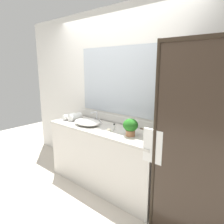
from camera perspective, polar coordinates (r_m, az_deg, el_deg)
The scene contains 12 objects.
ground_plane at distance 3.28m, azimuth -2.12°, elevation -19.62°, with size 8.00×8.00×0.00m, color beige.
wall_back_with_mirror at distance 3.07m, azimuth 2.02°, elevation 4.30°, with size 4.40×0.06×2.60m.
vanity_cabinet at distance 3.07m, azimuth -2.07°, elevation -12.41°, with size 1.80×0.58×0.90m.
shower_enclosure at distance 2.08m, azimuth 20.94°, elevation -8.60°, with size 1.20×0.59×2.00m.
sink_basin at distance 3.05m, azimuth -7.01°, elevation -2.82°, with size 0.44×0.31×0.09m, color white.
faucet at distance 3.17m, azimuth -4.45°, elevation -1.86°, with size 0.17×0.14×0.18m.
potted_plant at distance 2.54m, azimuth 5.21°, elevation -3.98°, with size 0.19×0.19×0.22m.
soap_dish at distance 2.74m, azimuth -0.86°, elevation -5.12°, with size 0.10×0.07×0.04m.
amenity_bottle_conditioner at distance 2.80m, azimuth 0.62°, elevation -4.21°, with size 0.03×0.03×0.08m.
amenity_bottle_body_wash at distance 2.75m, azimuth 5.02°, elevation -4.38°, with size 0.03×0.03×0.10m.
rolled_towel_near_edge at distance 3.42m, azimuth -11.95°, elevation -1.25°, with size 0.09×0.09×0.22m, color white.
rolled_towel_middle at distance 3.36m, azimuth -10.30°, elevation -1.34°, with size 0.10×0.10×0.25m, color white.
Camera 1 is at (1.88, -2.04, 1.75)m, focal length 32.56 mm.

